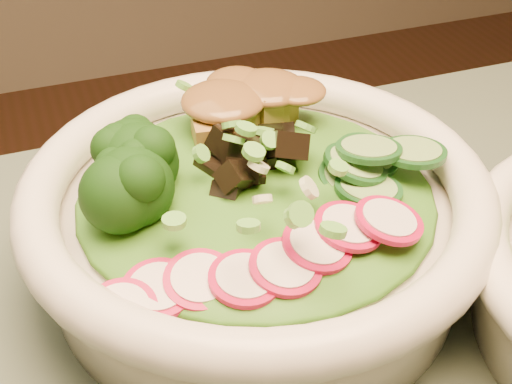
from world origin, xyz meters
name	(u,v)px	position (x,y,z in m)	size (l,w,h in m)	color
salad_bowl	(256,218)	(-0.23, 0.19, 0.79)	(0.31, 0.31, 0.08)	white
lettuce_bed	(256,191)	(-0.23, 0.19, 0.82)	(0.23, 0.23, 0.03)	#2C5D13
broccoli_florets	(142,178)	(-0.30, 0.20, 0.84)	(0.09, 0.08, 0.05)	black
radish_slices	(281,262)	(-0.24, 0.12, 0.82)	(0.12, 0.05, 0.02)	#B10D3A
cucumber_slices	(370,165)	(-0.16, 0.17, 0.83)	(0.08, 0.08, 0.04)	#93BD69
mushroom_heap	(253,157)	(-0.23, 0.20, 0.83)	(0.08, 0.08, 0.05)	black
tofu_cubes	(245,115)	(-0.21, 0.26, 0.83)	(0.10, 0.07, 0.04)	olive
peanut_sauce	(245,97)	(-0.21, 0.26, 0.85)	(0.08, 0.06, 0.02)	brown
scallion_garnish	(256,154)	(-0.23, 0.19, 0.85)	(0.22, 0.22, 0.03)	#61B540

